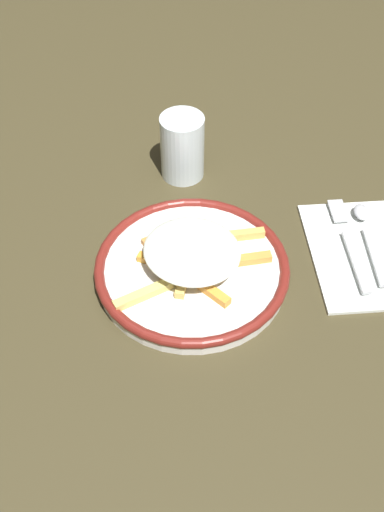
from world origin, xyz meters
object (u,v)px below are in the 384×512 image
at_px(fork, 350,243).
at_px(spoon, 366,229).
at_px(fries_heap, 190,254).
at_px(plate, 192,269).
at_px(napkin, 371,252).
at_px(water_glass, 182,147).

distance_m(fork, spoon, 0.04).
height_order(fries_heap, fork, fries_heap).
bearing_deg(fork, fries_heap, -173.22).
distance_m(plate, napkin, 0.25).
bearing_deg(plate, water_glass, 88.34).
xyz_separation_m(plate, fries_heap, (-0.00, 0.00, 0.03)).
relative_size(fork, spoon, 1.15).
distance_m(fork, water_glass, 0.28).
bearing_deg(spoon, napkin, -93.56).
xyz_separation_m(fries_heap, napkin, (0.25, 0.01, -0.04)).
relative_size(fries_heap, water_glass, 2.06).
bearing_deg(fries_heap, plate, -30.98).
relative_size(fries_heap, napkin, 1.06).
bearing_deg(fries_heap, spoon, 11.00).
relative_size(plate, fries_heap, 1.22).
xyz_separation_m(napkin, fork, (-0.03, 0.01, 0.01)).
bearing_deg(fork, spoon, 37.03).
bearing_deg(spoon, water_glass, 146.61).
bearing_deg(napkin, plate, -176.39).
relative_size(fries_heap, spoon, 1.38).
height_order(plate, napkin, plate).
xyz_separation_m(fries_heap, fork, (0.22, 0.03, -0.03)).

